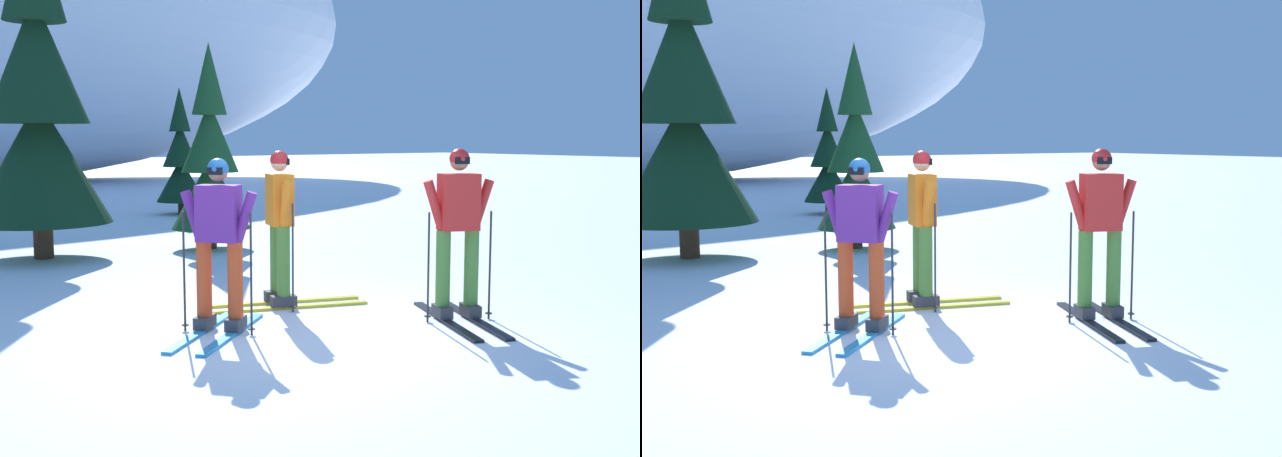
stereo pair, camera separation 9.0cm
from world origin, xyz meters
TOP-DOWN VIEW (x-y plane):
  - ground_plane at (0.00, 0.00)m, footprint 120.00×120.00m
  - skier_purple_jacket at (-0.36, 0.70)m, footprint 1.49×1.38m
  - skier_red_jacket at (1.91, -0.25)m, footprint 1.05×1.75m
  - skier_orange_jacket at (0.75, 1.35)m, footprint 1.79×0.92m
  - pine_tree_center_left at (-0.43, 6.41)m, footprint 2.14×2.14m
  - pine_tree_center_right at (2.21, 5.87)m, footprint 1.33×1.33m
  - pine_tree_far_right at (4.33, 11.59)m, footprint 1.19×1.19m

SIDE VIEW (x-z plane):
  - ground_plane at x=0.00m, z-range 0.00..0.00m
  - skier_purple_jacket at x=-0.36m, z-range 0.04..1.73m
  - skier_orange_jacket at x=0.75m, z-range 0.03..1.77m
  - skier_red_jacket at x=1.91m, z-range 0.04..1.81m
  - pine_tree_far_right at x=4.33m, z-range -0.25..2.82m
  - pine_tree_center_right at x=2.21m, z-range -0.28..3.17m
  - pine_tree_center_left at x=-0.43m, z-range -0.45..5.10m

